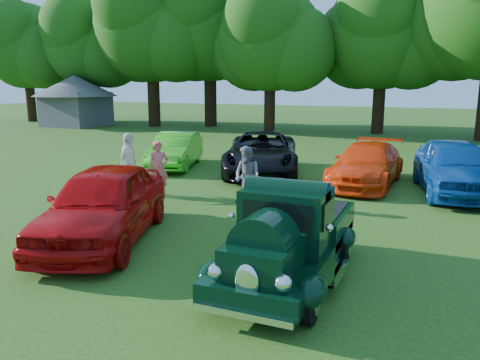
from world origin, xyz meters
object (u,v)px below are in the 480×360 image
at_px(red_convertible, 104,204).
at_px(back_car_blue, 455,167).
at_px(back_car_lime, 176,150).
at_px(gazebo, 75,95).
at_px(spectator_pink, 159,169).
at_px(spectator_white, 129,164).
at_px(back_car_orange, 367,164).
at_px(hero_pickup, 289,239).
at_px(back_car_black, 262,153).
at_px(spectator_grey, 247,176).

relative_size(red_convertible, back_car_blue, 0.96).
relative_size(red_convertible, back_car_lime, 1.14).
xyz_separation_m(red_convertible, gazebo, (-19.64, 21.03, 1.59)).
bearing_deg(red_convertible, gazebo, 113.58).
bearing_deg(spectator_pink, red_convertible, -109.30).
xyz_separation_m(back_car_lime, spectator_white, (1.08, -4.57, 0.25)).
bearing_deg(spectator_white, back_car_orange, -73.28).
distance_m(hero_pickup, back_car_black, 9.55).
height_order(back_car_black, back_car_orange, back_car_black).
bearing_deg(spectator_pink, back_car_blue, -10.86).
height_order(back_car_orange, spectator_white, spectator_white).
relative_size(back_car_black, spectator_grey, 3.37).
distance_m(back_car_black, spectator_grey, 4.67).
xyz_separation_m(spectator_pink, spectator_grey, (2.87, -0.03, 0.00)).
distance_m(back_car_orange, spectator_pink, 6.80).
distance_m(hero_pickup, back_car_blue, 8.48).
xyz_separation_m(back_car_orange, gazebo, (-24.00, 13.11, 1.71)).
bearing_deg(hero_pickup, spectator_pink, 141.45).
bearing_deg(red_convertible, hero_pickup, -24.56).
xyz_separation_m(back_car_orange, spectator_grey, (-2.63, -4.03, 0.14)).
bearing_deg(back_car_orange, spectator_grey, -120.05).
height_order(spectator_pink, gazebo, gazebo).
relative_size(red_convertible, gazebo, 0.74).
distance_m(back_car_black, spectator_white, 5.32).
distance_m(hero_pickup, gazebo, 32.13).
height_order(red_convertible, spectator_grey, spectator_grey).
height_order(hero_pickup, spectator_white, spectator_white).
bearing_deg(gazebo, spectator_white, -44.57).
relative_size(back_car_black, spectator_pink, 3.38).
height_order(back_car_blue, spectator_grey, back_car_blue).
bearing_deg(spectator_pink, hero_pickup, -74.01).
bearing_deg(spectator_grey, back_car_blue, 53.65).
height_order(back_car_orange, back_car_blue, back_car_blue).
distance_m(red_convertible, back_car_lime, 8.88).
xyz_separation_m(spectator_pink, spectator_white, (-0.94, -0.19, 0.11)).
bearing_deg(back_car_black, spectator_white, -136.73).
bearing_deg(gazebo, hero_pickup, -41.86).
bearing_deg(red_convertible, spectator_white, 99.66).
distance_m(back_car_black, spectator_pink, 4.75).
bearing_deg(back_car_lime, hero_pickup, -66.63).
bearing_deg(back_car_black, spectator_grey, -92.43).
xyz_separation_m(spectator_grey, spectator_white, (-3.81, -0.16, 0.11)).
xyz_separation_m(red_convertible, back_car_orange, (4.36, 7.92, -0.12)).
height_order(hero_pickup, back_car_orange, hero_pickup).
height_order(back_car_black, spectator_white, spectator_white).
distance_m(spectator_pink, spectator_white, 0.97).
relative_size(spectator_pink, gazebo, 0.26).
relative_size(red_convertible, spectator_grey, 2.87).
height_order(red_convertible, spectator_white, spectator_white).
bearing_deg(back_car_orange, gazebo, 154.41).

